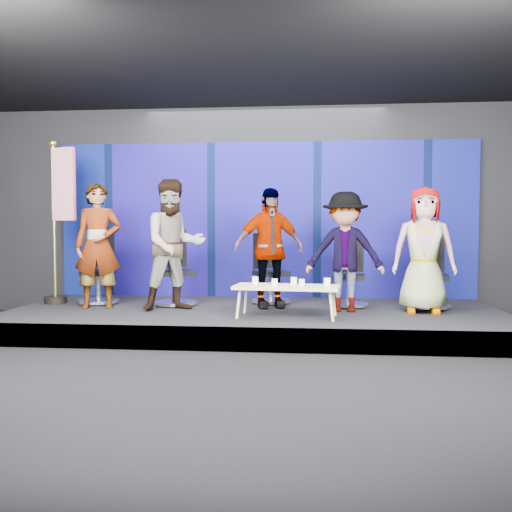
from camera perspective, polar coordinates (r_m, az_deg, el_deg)
The scene contains 21 objects.
ground at distance 5.88m, azimuth -2.54°, elevation -11.72°, with size 10.00×10.00×0.00m, color black.
room_walls at distance 5.77m, azimuth -2.60°, elevation 12.34°, with size 10.02×8.02×3.51m.
riser at distance 8.28m, azimuth -0.06°, elevation -6.34°, with size 7.00×3.00×0.30m, color black.
backdrop at distance 9.62m, azimuth 0.80°, elevation 3.63°, with size 7.00×0.08×2.60m, color navy.
chair_a at distance 9.15m, azimuth -15.48°, elevation -2.28°, with size 0.77×0.77×1.12m.
panelist_a at distance 8.61m, azimuth -15.53°, elevation 0.99°, with size 0.66×0.44×1.82m, color black.
chair_b at distance 8.71m, azimuth -8.13°, elevation -2.41°, with size 0.87×0.87×1.15m.
panelist_b at distance 8.17m, azimuth -8.21°, elevation 1.11°, with size 0.90×0.70×1.86m, color black.
chair_c at distance 8.86m, azimuth 1.42°, elevation -2.43°, with size 0.77×0.77×1.08m.
panelist_c at distance 8.32m, azimuth 1.29°, elevation 0.81°, with size 1.03×0.43×1.75m, color black.
chair_d at distance 8.59m, azimuth 9.28°, elevation -2.75°, with size 0.63×0.63×1.03m.
panelist_d at distance 8.06m, azimuth 8.88°, elevation 0.43°, with size 1.08×0.62×1.67m, color black.
chair_e at distance 8.69m, azimuth 16.95°, elevation -2.69°, with size 0.67×0.67×1.07m.
panelist_e at distance 8.15m, azimuth 16.46°, elevation 0.58°, with size 0.85×0.55×1.73m, color black.
coffee_table at distance 7.47m, azimuth 3.09°, elevation -3.21°, with size 1.41×0.71×0.42m.
mug_a at distance 7.63m, azimuth -0.08°, elevation -2.46°, with size 0.08×0.08×0.10m, color white.
mug_b at distance 7.40m, azimuth 1.89°, elevation -2.65°, with size 0.08×0.08×0.09m, color white.
mug_c at distance 7.58m, azimuth 3.80°, elevation -2.50°, with size 0.08×0.08×0.10m, color white.
mug_d at distance 7.40m, azimuth 4.61°, elevation -2.67°, with size 0.07×0.07×0.09m, color white.
mug_e at distance 7.46m, azimuth 7.12°, elevation -2.58°, with size 0.09×0.09×0.10m, color white.
flag_stand at distance 9.22m, azimuth -19.00°, elevation 3.70°, with size 0.56×0.34×2.52m.
Camera 1 is at (0.81, -5.63, 1.49)m, focal length 40.00 mm.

